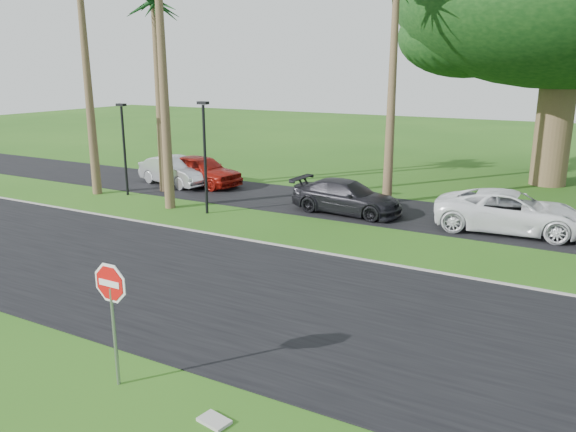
# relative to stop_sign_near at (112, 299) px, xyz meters

# --- Properties ---
(ground) EXTENTS (120.00, 120.00, 0.00)m
(ground) POSITION_rel_stop_sign_near_xyz_m (-0.50, 3.00, -1.77)
(ground) COLOR #225014
(ground) RESTS_ON ground
(road) EXTENTS (120.00, 8.00, 0.02)m
(road) POSITION_rel_stop_sign_near_xyz_m (-0.50, 5.00, -1.76)
(road) COLOR black
(road) RESTS_ON ground
(parking_strip) EXTENTS (120.00, 5.00, 0.02)m
(parking_strip) POSITION_rel_stop_sign_near_xyz_m (-0.50, 15.50, -1.76)
(parking_strip) COLOR black
(parking_strip) RESTS_ON ground
(curb) EXTENTS (120.00, 0.12, 0.06)m
(curb) POSITION_rel_stop_sign_near_xyz_m (-0.50, 9.05, -1.74)
(curb) COLOR gray
(curb) RESTS_ON ground
(stop_sign_near) EXTENTS (1.05, 0.07, 2.62)m
(stop_sign_near) POSITION_rel_stop_sign_near_xyz_m (0.00, 0.00, 0.00)
(stop_sign_near) COLOR gray
(stop_sign_near) RESTS_ON ground
(palm_left_mid) EXTENTS (5.00, 5.00, 10.00)m
(palm_left_mid) POSITION_rel_stop_sign_near_xyz_m (-11.00, 14.00, 6.90)
(palm_left_mid) COLOR brown
(palm_left_mid) RESTS_ON ground
(canopy_tree) EXTENTS (16.50, 16.50, 13.12)m
(canopy_tree) POSITION_rel_stop_sign_near_xyz_m (5.50, 25.00, 7.17)
(canopy_tree) COLOR brown
(canopy_tree) RESTS_ON ground
(streetlight_left) EXTENTS (0.45, 0.25, 4.34)m
(streetlight_left) POSITION_rel_stop_sign_near_xyz_m (-12.00, 12.50, 0.72)
(streetlight_left) COLOR black
(streetlight_left) RESTS_ON ground
(streetlight_right) EXTENTS (0.45, 0.25, 4.64)m
(streetlight_right) POSITION_rel_stop_sign_near_xyz_m (-6.50, 11.50, 0.88)
(streetlight_right) COLOR black
(streetlight_right) RESTS_ON ground
(car_silver) EXTENTS (4.65, 2.47, 1.46)m
(car_silver) POSITION_rel_stop_sign_near_xyz_m (-11.47, 15.41, -1.05)
(car_silver) COLOR #B9BBC1
(car_silver) RESTS_ON ground
(car_red) EXTENTS (4.83, 2.46, 1.58)m
(car_red) POSITION_rel_stop_sign_near_xyz_m (-10.21, 16.00, -0.99)
(car_red) COLOR maroon
(car_red) RESTS_ON ground
(car_dark) EXTENTS (4.83, 2.17, 1.38)m
(car_dark) POSITION_rel_stop_sign_near_xyz_m (-1.36, 14.36, -1.09)
(car_dark) COLOR black
(car_dark) RESTS_ON ground
(car_minivan) EXTENTS (5.66, 2.98, 1.52)m
(car_minivan) POSITION_rel_stop_sign_near_xyz_m (5.08, 14.76, -1.01)
(car_minivan) COLOR white
(car_minivan) RESTS_ON ground
(utility_slab) EXTENTS (0.60, 0.44, 0.06)m
(utility_slab) POSITION_rel_stop_sign_near_xyz_m (2.35, -0.09, -1.74)
(utility_slab) COLOR #A3A29B
(utility_slab) RESTS_ON ground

